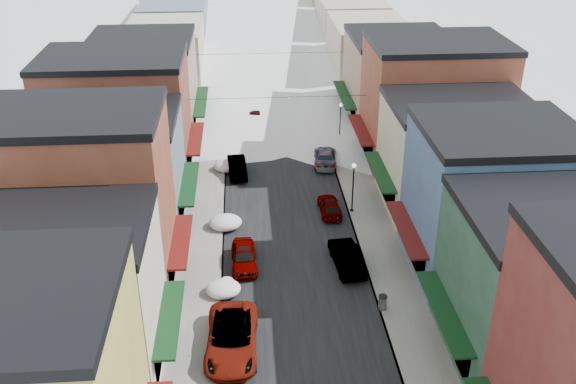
{
  "coord_description": "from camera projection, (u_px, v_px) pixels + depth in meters",
  "views": [
    {
      "loc": [
        -3.13,
        -15.85,
        25.55
      ],
      "look_at": [
        0.0,
        27.52,
        2.92
      ],
      "focal_mm": 40.0,
      "sensor_mm": 36.0,
      "label": 1
    }
  ],
  "objects": [
    {
      "name": "bldg_l_tan",
      "position": [
        145.0,
        86.0,
        65.33
      ],
      "size": [
        11.3,
        11.2,
        10.0
      ],
      "color": "#967F62",
      "rests_on": "ground"
    },
    {
      "name": "streetlamp_near",
      "position": [
        353.0,
        181.0,
        50.86
      ],
      "size": [
        0.35,
        0.35,
        4.23
      ],
      "color": "black",
      "rests_on": "sidewalk_right"
    },
    {
      "name": "road",
      "position": [
        269.0,
        92.0,
        79.1
      ],
      "size": [
        10.0,
        160.0,
        0.01
      ],
      "primitive_type": "cube",
      "color": "black",
      "rests_on": "ground"
    },
    {
      "name": "bldg_l_cream",
      "position": [
        61.0,
        300.0,
        34.04
      ],
      "size": [
        11.3,
        8.2,
        9.5
      ],
      "color": "beige",
      "rests_on": "ground"
    },
    {
      "name": "car_lane_silver",
      "position": [
        255.0,
        118.0,
        68.94
      ],
      "size": [
        2.07,
        4.68,
        1.57
      ],
      "primitive_type": "imported",
      "rotation": [
        0.0,
        0.0,
        -0.05
      ],
      "color": "#AAADB3",
      "rests_on": "ground"
    },
    {
      "name": "snow_pile_mid",
      "position": [
        226.0,
        222.0,
        49.75
      ],
      "size": [
        2.55,
        2.77,
        1.08
      ],
      "color": "white",
      "rests_on": "ground"
    },
    {
      "name": "bldg_r_green",
      "position": [
        547.0,
        284.0,
        35.28
      ],
      "size": [
        11.3,
        9.2,
        9.5
      ],
      "color": "#224736",
      "rests_on": "ground"
    },
    {
      "name": "trash_can",
      "position": [
        383.0,
        302.0,
        40.54
      ],
      "size": [
        0.57,
        0.57,
        0.97
      ],
      "color": "#5D5F62",
      "rests_on": "sidewalk_right"
    },
    {
      "name": "snow_pile_near",
      "position": [
        224.0,
        288.0,
        42.16
      ],
      "size": [
        2.32,
        2.63,
        0.98
      ],
      "color": "white",
      "rests_on": "ground"
    },
    {
      "name": "car_black_sedan",
      "position": [
        325.0,
        157.0,
        60.12
      ],
      "size": [
        2.64,
        5.31,
        1.48
      ],
      "primitive_type": "imported",
      "rotation": [
        0.0,
        0.0,
        3.03
      ],
      "color": "black",
      "rests_on": "ground"
    },
    {
      "name": "bldg_r_tan",
      "position": [
        397.0,
        79.0,
        68.02
      ],
      "size": [
        11.3,
        11.2,
        9.5
      ],
      "color": "#997C64",
      "rests_on": "ground"
    },
    {
      "name": "sidewalk_right",
      "position": [
        322.0,
        90.0,
        79.49
      ],
      "size": [
        3.2,
        160.0,
        0.15
      ],
      "primitive_type": "cube",
      "color": "gray",
      "rests_on": "ground"
    },
    {
      "name": "distant_blocks",
      "position": [
        262.0,
        18.0,
        97.61
      ],
      "size": [
        34.0,
        55.0,
        8.0
      ],
      "color": "gray",
      "rests_on": "ground"
    },
    {
      "name": "car_gray_suv",
      "position": [
        330.0,
        206.0,
        51.73
      ],
      "size": [
        1.75,
        4.07,
        1.37
      ],
      "primitive_type": "imported",
      "rotation": [
        0.0,
        0.0,
        3.18
      ],
      "color": "gray",
      "rests_on": "ground"
    },
    {
      "name": "bldg_r_cream",
      "position": [
        456.0,
        155.0,
        51.36
      ],
      "size": [
        12.3,
        9.2,
        9.0
      ],
      "color": "beige",
      "rests_on": "ground"
    },
    {
      "name": "car_green_sedan",
      "position": [
        347.0,
        257.0,
        44.87
      ],
      "size": [
        2.16,
        5.09,
        1.63
      ],
      "primitive_type": "imported",
      "rotation": [
        0.0,
        0.0,
        3.23
      ],
      "color": "black",
      "rests_on": "ground"
    },
    {
      "name": "curb_right",
      "position": [
        310.0,
        90.0,
        79.39
      ],
      "size": [
        0.1,
        160.0,
        0.15
      ],
      "primitive_type": "cube",
      "color": "slate",
      "rests_on": "ground"
    },
    {
      "name": "car_silver_sedan",
      "position": [
        244.0,
        257.0,
        44.99
      ],
      "size": [
        1.87,
        4.42,
        1.49
      ],
      "primitive_type": "imported",
      "rotation": [
        0.0,
        0.0,
        0.03
      ],
      "color": "#A1A4AA",
      "rests_on": "ground"
    },
    {
      "name": "bldg_l_grayblue",
      "position": [
        114.0,
        170.0,
        48.75
      ],
      "size": [
        11.3,
        9.2,
        9.0
      ],
      "color": "slate",
      "rests_on": "ground"
    },
    {
      "name": "overhead_cables",
      "position": [
        274.0,
        73.0,
        65.18
      ],
      "size": [
        16.4,
        15.04,
        0.04
      ],
      "color": "black",
      "rests_on": "ground"
    },
    {
      "name": "car_silver_wagon",
      "position": [
        236.0,
        117.0,
        69.3
      ],
      "size": [
        2.39,
        5.15,
        1.46
      ],
      "primitive_type": "imported",
      "rotation": [
        0.0,
        0.0,
        -0.07
      ],
      "color": "#A4A6AD",
      "rests_on": "ground"
    },
    {
      "name": "bldg_r_blue",
      "position": [
        491.0,
        199.0,
        43.02
      ],
      "size": [
        11.3,
        9.2,
        10.5
      ],
      "color": "#3B5987",
      "rests_on": "ground"
    },
    {
      "name": "car_dark_hatch",
      "position": [
        237.0,
        167.0,
        58.05
      ],
      "size": [
        1.91,
        4.58,
        1.47
      ],
      "primitive_type": "imported",
      "rotation": [
        0.0,
        0.0,
        0.08
      ],
      "color": "black",
      "rests_on": "ground"
    },
    {
      "name": "bldg_r_brick_far",
      "position": [
        433.0,
        102.0,
        58.77
      ],
      "size": [
        13.3,
        9.2,
        11.5
      ],
      "color": "brown",
      "rests_on": "ground"
    },
    {
      "name": "car_white_suv",
      "position": [
        232.0,
        338.0,
        37.14
      ],
      "size": [
        3.17,
        6.45,
        1.76
      ],
      "primitive_type": "imported",
      "rotation": [
        0.0,
        0.0,
        -0.04
      ],
      "color": "silver",
      "rests_on": "ground"
    },
    {
      "name": "snow_pile_far",
      "position": [
        227.0,
        166.0,
        58.95
      ],
      "size": [
        2.43,
        2.7,
        1.03
      ],
      "color": "white",
      "rests_on": "ground"
    },
    {
      "name": "streetlamp_far",
      "position": [
        340.0,
        117.0,
        63.85
      ],
      "size": [
        0.33,
        0.33,
        4.01
      ],
      "color": "black",
      "rests_on": "sidewalk_right"
    },
    {
      "name": "bldg_l_brick_far",
      "position": [
        118.0,
        116.0,
        56.19
      ],
      "size": [
        13.3,
        9.2,
        11.0
      ],
      "color": "brown",
      "rests_on": "ground"
    },
    {
      "name": "bldg_l_brick_near",
      "position": [
        80.0,
        204.0,
        40.39
      ],
      "size": [
        12.3,
        8.2,
        12.5
      ],
      "color": "brown",
      "rests_on": "ground"
    },
    {
      "name": "sidewalk_left",
      "position": [
        215.0,
        93.0,
        78.65
      ],
      "size": [
        3.2,
        160.0,
        0.15
      ],
      "primitive_type": "cube",
      "color": "gray",
      "rests_on": "ground"
    },
    {
      "name": "car_lane_white",
      "position": [
        271.0,
        67.0,
        86.34
      ],
      "size": [
        2.45,
        4.88,
        1.32
      ],
      "primitive_type": "imported",
      "rotation": [
        0.0,
        0.0,
        3.19
      ],
      "color": "white",
      "rests_on": "ground"
    },
    {
      "name": "curb_left",
      "position": [
        228.0,
        92.0,
        78.75
      ],
      "size": [
        0.1,
        160.0,
        0.15
      ],
      "primitive_type": "cube",
      "color": "slate",
      "rests_on": "ground"
    }
  ]
}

